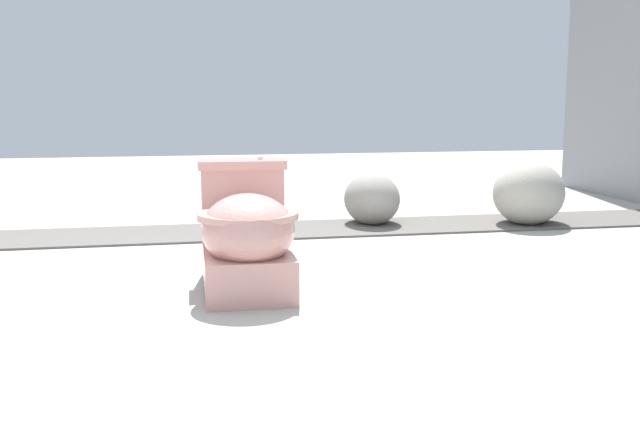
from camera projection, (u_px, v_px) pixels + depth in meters
name	position (u px, v px, depth m)	size (l,w,h in m)	color
ground_plane	(251.00, 290.00, 2.99)	(14.00, 14.00, 0.00)	#A8A59E
gravel_strip	(313.00, 229.00, 4.34)	(0.56, 8.00, 0.01)	#605B56
toilet	(246.00, 236.00, 2.97)	(0.64, 0.40, 0.52)	#E09E93
boulder_near	(529.00, 193.00, 4.49)	(0.49, 0.42, 0.39)	#ADA899
boulder_far	(372.00, 199.00, 4.50)	(0.42, 0.33, 0.32)	gray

